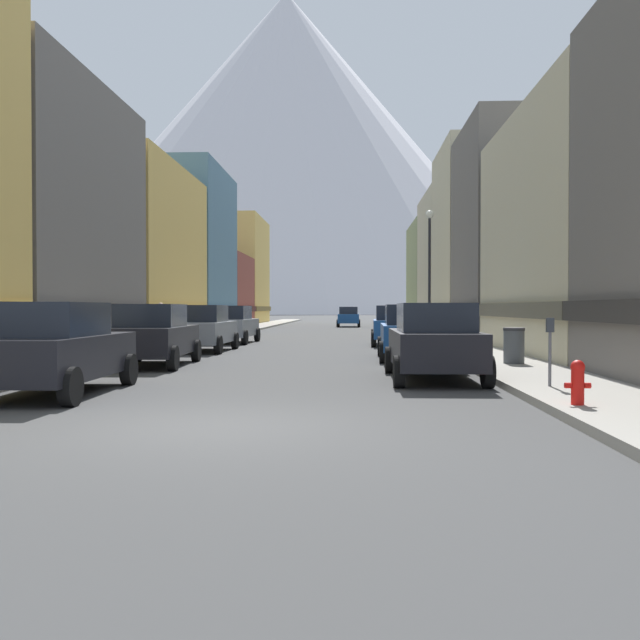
% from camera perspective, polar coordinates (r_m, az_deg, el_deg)
% --- Properties ---
extents(ground_plane, '(400.00, 400.00, 0.00)m').
position_cam_1_polar(ground_plane, '(9.96, -8.54, -8.67)').
color(ground_plane, '#3E3E3E').
extents(sidewalk_left, '(2.50, 100.00, 0.15)m').
position_cam_1_polar(sidewalk_left, '(45.40, -7.72, -1.03)').
color(sidewalk_left, gray).
rests_on(sidewalk_left, ground).
extents(sidewalk_right, '(2.50, 100.00, 0.15)m').
position_cam_1_polar(sidewalk_right, '(44.87, 8.19, -1.06)').
color(sidewalk_right, gray).
rests_on(sidewalk_right, ground).
extents(storefront_left_2, '(9.77, 12.93, 9.53)m').
position_cam_1_polar(storefront_left_2, '(40.85, -17.70, 5.06)').
color(storefront_left_2, '#D8B259').
rests_on(storefront_left_2, ground).
extents(storefront_left_3, '(8.78, 11.47, 11.88)m').
position_cam_1_polar(storefront_left_3, '(52.80, -12.40, 5.41)').
color(storefront_left_3, slate).
rests_on(storefront_left_3, ground).
extents(storefront_left_4, '(7.44, 10.10, 6.41)m').
position_cam_1_polar(storefront_left_4, '(63.08, -9.24, 2.26)').
color(storefront_left_4, brown).
rests_on(storefront_left_4, ground).
extents(storefront_left_5, '(8.93, 11.90, 11.15)m').
position_cam_1_polar(storefront_left_5, '(74.40, -8.01, 3.85)').
color(storefront_left_5, '#D8B259').
rests_on(storefront_left_5, ground).
extents(storefront_right_1, '(7.92, 12.27, 8.47)m').
position_cam_1_polar(storefront_right_1, '(26.26, 23.75, 6.18)').
color(storefront_right_1, beige).
rests_on(storefront_right_1, ground).
extents(storefront_right_2, '(9.00, 8.59, 10.82)m').
position_cam_1_polar(storefront_right_2, '(36.92, 18.37, 6.48)').
color(storefront_right_2, '#66605B').
rests_on(storefront_right_2, ground).
extents(storefront_right_3, '(8.32, 9.11, 11.84)m').
position_cam_1_polar(storefront_right_3, '(45.73, 14.83, 6.06)').
color(storefront_right_3, beige).
rests_on(storefront_right_3, ground).
extents(storefront_right_4, '(10.08, 10.77, 10.49)m').
position_cam_1_polar(storefront_right_4, '(55.64, 13.54, 4.47)').
color(storefront_right_4, beige).
rests_on(storefront_right_4, ground).
extents(storefront_right_5, '(8.73, 11.83, 9.63)m').
position_cam_1_polar(storefront_right_5, '(66.88, 11.09, 3.53)').
color(storefront_right_5, '#8C9966').
rests_on(storefront_right_5, ground).
extents(car_left_0, '(2.15, 4.44, 1.78)m').
position_cam_1_polar(car_left_0, '(14.26, -20.97, -2.17)').
color(car_left_0, black).
rests_on(car_left_0, ground).
extents(car_left_1, '(2.22, 4.47, 1.78)m').
position_cam_1_polar(car_left_1, '(20.47, -13.55, -1.19)').
color(car_left_1, black).
rests_on(car_left_1, ground).
extents(car_left_2, '(2.12, 4.43, 1.78)m').
position_cam_1_polar(car_left_2, '(26.99, -9.57, -0.66)').
color(car_left_2, slate).
rests_on(car_left_2, ground).
extents(car_left_3, '(2.20, 4.46, 1.78)m').
position_cam_1_polar(car_left_3, '(33.27, -7.25, -0.34)').
color(car_left_3, slate).
rests_on(car_left_3, ground).
extents(car_right_0, '(2.08, 4.41, 1.78)m').
position_cam_1_polar(car_right_0, '(16.24, 9.33, -1.74)').
color(car_right_0, black).
rests_on(car_right_0, ground).
extents(car_right_1, '(2.14, 4.44, 1.78)m').
position_cam_1_polar(car_right_1, '(22.60, 7.44, -0.97)').
color(car_right_1, '#19478C').
rests_on(car_right_1, ground).
extents(car_right_2, '(2.16, 4.45, 1.78)m').
position_cam_1_polar(car_right_2, '(31.27, 6.11, -0.43)').
color(car_right_2, '#19478C').
rests_on(car_right_2, ground).
extents(car_driving_0, '(2.06, 4.40, 1.78)m').
position_cam_1_polar(car_driving_0, '(61.83, 2.35, 0.27)').
color(car_driving_0, '#19478C').
rests_on(car_driving_0, ground).
extents(fire_hydrant_near, '(0.40, 0.22, 0.70)m').
position_cam_1_polar(fire_hydrant_near, '(11.65, 20.40, -4.71)').
color(fire_hydrant_near, red).
rests_on(fire_hydrant_near, sidewalk_right).
extents(parking_meter_near, '(0.14, 0.10, 1.33)m').
position_cam_1_polar(parking_meter_near, '(14.19, 18.36, -1.71)').
color(parking_meter_near, '#595960').
rests_on(parking_meter_near, sidewalk_right).
extents(trash_bin_right, '(0.59, 0.59, 0.98)m').
position_cam_1_polar(trash_bin_right, '(19.76, 15.64, -2.02)').
color(trash_bin_right, '#4C5156').
rests_on(trash_bin_right, sidewalk_right).
extents(pedestrian_0, '(0.36, 0.36, 1.75)m').
position_cam_1_polar(pedestrian_0, '(30.36, -12.95, -0.37)').
color(pedestrian_0, navy).
rests_on(pedestrian_0, sidewalk_left).
extents(streetlamp_right, '(0.36, 0.36, 5.86)m').
position_cam_1_polar(streetlamp_right, '(31.31, 8.98, 5.22)').
color(streetlamp_right, black).
rests_on(streetlamp_right, sidewalk_right).
extents(mountain_backdrop, '(202.60, 202.60, 123.87)m').
position_cam_1_polar(mountain_backdrop, '(277.45, -2.77, 13.53)').
color(mountain_backdrop, silver).
rests_on(mountain_backdrop, ground).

